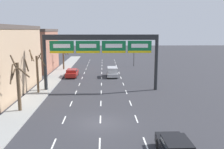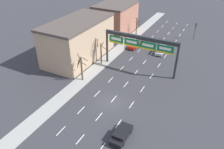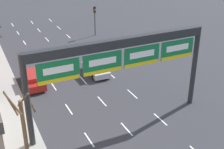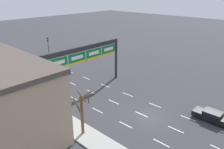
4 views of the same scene
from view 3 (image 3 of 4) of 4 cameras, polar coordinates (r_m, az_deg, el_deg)
lane_dashes at (r=27.82m, az=0.25°, el=-7.25°), size 6.72×67.00×0.01m
sign_gantry at (r=24.00m, az=1.67°, el=3.29°), size 15.25×0.70×7.46m
car_red at (r=33.42m, az=-14.33°, el=-0.75°), size 1.85×4.81×1.36m
suv_silver at (r=34.86m, az=-3.00°, el=1.53°), size 1.87×4.25×1.69m
traffic_light_near_gantry at (r=47.26m, az=-3.17°, el=10.81°), size 0.30×0.35×4.40m
tree_bare_third at (r=21.96m, az=-15.86°, el=-8.85°), size 1.98×1.64×5.48m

